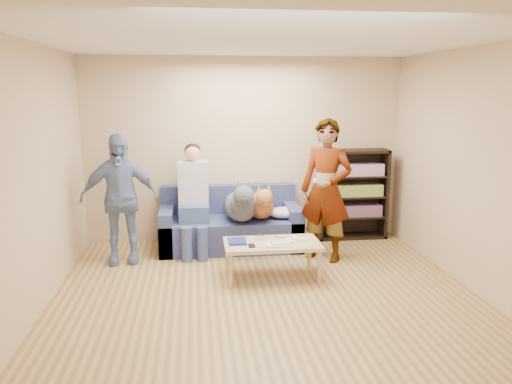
{
  "coord_description": "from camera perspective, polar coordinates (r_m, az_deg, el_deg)",
  "views": [
    {
      "loc": [
        -0.71,
        -4.55,
        2.14
      ],
      "look_at": [
        0.0,
        1.2,
        0.95
      ],
      "focal_mm": 35.0,
      "sensor_mm": 36.0,
      "label": 1
    }
  ],
  "objects": [
    {
      "name": "ground",
      "position": [
        5.08,
        1.71,
        -13.31
      ],
      "size": [
        5.0,
        5.0,
        0.0
      ],
      "primitive_type": "plane",
      "color": "olive",
      "rests_on": "ground"
    },
    {
      "name": "ceiling",
      "position": [
        4.63,
        1.92,
        17.31
      ],
      "size": [
        5.0,
        5.0,
        0.0
      ],
      "primitive_type": "plane",
      "rotation": [
        3.14,
        0.0,
        0.0
      ],
      "color": "white",
      "rests_on": "ground"
    },
    {
      "name": "wall_back",
      "position": [
        7.14,
        -1.29,
        4.83
      ],
      "size": [
        4.5,
        0.0,
        4.5
      ],
      "primitive_type": "plane",
      "rotation": [
        1.57,
        0.0,
        0.0
      ],
      "color": "tan",
      "rests_on": "ground"
    },
    {
      "name": "wall_front",
      "position": [
        2.33,
        11.46,
        -9.71
      ],
      "size": [
        4.5,
        0.0,
        4.5
      ],
      "primitive_type": "plane",
      "rotation": [
        -1.57,
        0.0,
        0.0
      ],
      "color": "tan",
      "rests_on": "ground"
    },
    {
      "name": "wall_left",
      "position": [
        4.88,
        -25.31,
        0.57
      ],
      "size": [
        0.0,
        5.0,
        5.0
      ],
      "primitive_type": "plane",
      "rotation": [
        1.57,
        0.0,
        1.57
      ],
      "color": "tan",
      "rests_on": "ground"
    },
    {
      "name": "wall_right",
      "position": [
        5.5,
        25.68,
        1.67
      ],
      "size": [
        0.0,
        5.0,
        5.0
      ],
      "primitive_type": "plane",
      "rotation": [
        1.57,
        0.0,
        -1.57
      ],
      "color": "tan",
      "rests_on": "ground"
    },
    {
      "name": "blanket",
      "position": [
        6.82,
        3.1,
        -2.36
      ],
      "size": [
        0.4,
        0.34,
        0.14
      ],
      "primitive_type": "ellipsoid",
      "color": "silver",
      "rests_on": "sofa"
    },
    {
      "name": "person_standing_right",
      "position": [
        6.32,
        8.0,
        0.18
      ],
      "size": [
        0.78,
        0.73,
        1.8
      ],
      "primitive_type": "imported",
      "rotation": [
        0.0,
        0.0,
        -0.62
      ],
      "color": "gray",
      "rests_on": "ground"
    },
    {
      "name": "person_standing_left",
      "position": [
        6.41,
        -15.32,
        -0.75
      ],
      "size": [
        0.98,
        0.47,
        1.63
      ],
      "primitive_type": "imported",
      "rotation": [
        0.0,
        0.0,
        0.08
      ],
      "color": "#7D9CC8",
      "rests_on": "ground"
    },
    {
      "name": "held_controller",
      "position": [
        6.05,
        6.7,
        1.32
      ],
      "size": [
        0.07,
        0.13,
        0.03
      ],
      "primitive_type": "cube",
      "rotation": [
        0.0,
        0.0,
        -0.27
      ],
      "color": "silver",
      "rests_on": "person_standing_right"
    },
    {
      "name": "notebook_blue",
      "position": [
        5.76,
        -2.18,
        -5.64
      ],
      "size": [
        0.2,
        0.26,
        0.03
      ],
      "primitive_type": "cube",
      "color": "navy",
      "rests_on": "coffee_table"
    },
    {
      "name": "papers",
      "position": [
        5.67,
        2.51,
        -5.97
      ],
      "size": [
        0.26,
        0.2,
        0.02
      ],
      "primitive_type": "cube",
      "color": "silver",
      "rests_on": "coffee_table"
    },
    {
      "name": "magazine",
      "position": [
        5.69,
        2.78,
        -5.77
      ],
      "size": [
        0.22,
        0.17,
        0.01
      ],
      "primitive_type": "cube",
      "color": "#BCB696",
      "rests_on": "coffee_table"
    },
    {
      "name": "camera_silver",
      "position": [
        5.85,
        0.51,
        -5.23
      ],
      "size": [
        0.11,
        0.06,
        0.05
      ],
      "primitive_type": "cube",
      "color": "silver",
      "rests_on": "coffee_table"
    },
    {
      "name": "controller_a",
      "position": [
        5.9,
        4.4,
        -5.22
      ],
      "size": [
        0.04,
        0.13,
        0.03
      ],
      "primitive_type": "cube",
      "color": "white",
      "rests_on": "coffee_table"
    },
    {
      "name": "controller_b",
      "position": [
        5.84,
        5.33,
        -5.41
      ],
      "size": [
        0.09,
        0.06,
        0.03
      ],
      "primitive_type": "cube",
      "color": "white",
      "rests_on": "coffee_table"
    },
    {
      "name": "headphone_cup_a",
      "position": [
        5.77,
        3.85,
        -5.65
      ],
      "size": [
        0.07,
        0.07,
        0.02
      ],
      "primitive_type": "cylinder",
      "color": "white",
      "rests_on": "coffee_table"
    },
    {
      "name": "headphone_cup_b",
      "position": [
        5.85,
        3.71,
        -5.42
      ],
      "size": [
        0.07,
        0.07,
        0.02
      ],
      "primitive_type": "cylinder",
      "color": "silver",
      "rests_on": "coffee_table"
    },
    {
      "name": "pen_orange",
      "position": [
        5.61,
        1.9,
        -6.22
      ],
      "size": [
        0.13,
        0.06,
        0.01
      ],
      "primitive_type": "cylinder",
      "rotation": [
        0.0,
        1.57,
        0.35
      ],
      "color": "orange",
      "rests_on": "coffee_table"
    },
    {
      "name": "pen_black",
      "position": [
        5.95,
        2.73,
        -5.17
      ],
      "size": [
        0.13,
        0.08,
        0.01
      ],
      "primitive_type": "cylinder",
      "rotation": [
        0.0,
        1.57,
        -0.52
      ],
      "color": "black",
      "rests_on": "coffee_table"
    },
    {
      "name": "wallet",
      "position": [
        5.62,
        -0.49,
        -6.15
      ],
      "size": [
        0.07,
        0.12,
        0.02
      ],
      "primitive_type": "cube",
      "color": "black",
      "rests_on": "coffee_table"
    },
    {
      "name": "sofa",
      "position": [
        6.92,
        -2.98,
        -4.01
      ],
      "size": [
        1.9,
        0.85,
        0.82
      ],
      "color": "#515B93",
      "rests_on": "ground"
    },
    {
      "name": "person_seated",
      "position": [
        6.66,
        -7.15,
        -0.33
      ],
      "size": [
        0.4,
        0.73,
        1.47
      ],
      "color": "#3C5E85",
      "rests_on": "sofa"
    },
    {
      "name": "dog_gray",
      "position": [
        6.61,
        -1.74,
        -1.46
      ],
      "size": [
        0.43,
        1.26,
        0.63
      ],
      "color": "#51535C",
      "rests_on": "sofa"
    },
    {
      "name": "dog_tan",
      "position": [
        6.74,
        0.49,
        -1.46
      ],
      "size": [
        0.37,
        1.15,
        0.54
      ],
      "color": "#BA6039",
      "rests_on": "sofa"
    },
    {
      "name": "coffee_table",
      "position": [
        5.78,
        1.85,
        -6.2
      ],
      "size": [
        1.1,
        0.6,
        0.42
      ],
      "color": "tan",
      "rests_on": "ground"
    },
    {
      "name": "bookshelf",
      "position": [
        7.39,
        10.91,
        -0.02
      ],
      "size": [
        1.0,
        0.34,
        1.3
      ],
      "color": "black",
      "rests_on": "ground"
    }
  ]
}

